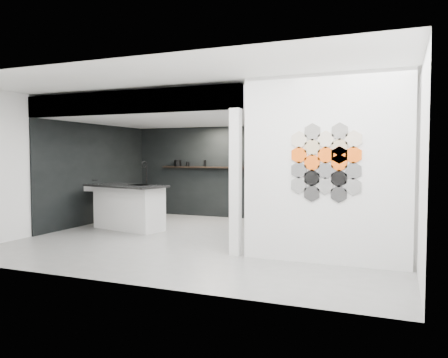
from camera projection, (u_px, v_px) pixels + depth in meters
floor at (213, 240)px, 8.26m from camera, size 7.00×6.00×0.01m
partition_panel at (325, 169)px, 6.43m from camera, size 2.45×0.15×2.80m
bay_clad_back at (213, 172)px, 11.44m from camera, size 4.40×0.04×2.35m
bay_clad_left at (96, 174)px, 10.42m from camera, size 0.04×4.00×2.35m
bulkhead at (177, 112)px, 9.54m from camera, size 4.40×4.00×0.40m
corner_column at (235, 182)px, 6.97m from camera, size 0.16×0.16×2.35m
fascia_beam at (126, 102)px, 7.76m from camera, size 4.40×0.16×0.40m
wall_basin at (99, 188)px, 10.17m from camera, size 0.40×0.60×0.12m
display_shelf at (214, 167)px, 11.29m from camera, size 3.00×0.15×0.04m
kitchen_island at (129, 206)px, 9.46m from camera, size 1.98×1.22×1.49m
stockpot at (178, 163)px, 11.69m from camera, size 0.25×0.25×0.16m
kettle at (248, 163)px, 10.95m from camera, size 0.26×0.26×0.17m
glass_bowl at (265, 165)px, 10.79m from camera, size 0.17×0.17×0.11m
glass_vase at (265, 164)px, 10.79m from camera, size 0.12×0.12×0.14m
bottle_dark at (205, 163)px, 11.39m from camera, size 0.07×0.07×0.16m
utensil_cup at (188, 164)px, 11.58m from camera, size 0.09×0.09×0.11m
hex_tile_cluster at (326, 162)px, 6.33m from camera, size 1.04×0.02×1.16m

